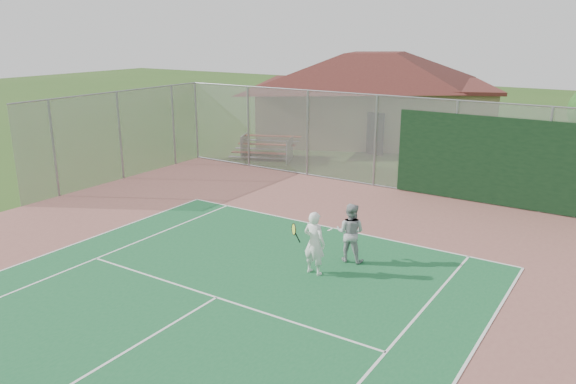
# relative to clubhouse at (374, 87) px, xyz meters

# --- Properties ---
(back_fence) EXTENTS (20.08, 0.11, 3.53)m
(back_fence) POSITION_rel_clubhouse_xyz_m (7.35, -9.09, -1.13)
(back_fence) COLOR gray
(back_fence) RESTS_ON ground
(side_fence_left) EXTENTS (0.08, 9.00, 3.50)m
(side_fence_left) POSITION_rel_clubhouse_xyz_m (-4.75, -13.57, -1.05)
(side_fence_left) COLOR gray
(side_fence_left) RESTS_ON ground
(clubhouse) EXTENTS (15.15, 13.03, 5.52)m
(clubhouse) POSITION_rel_clubhouse_xyz_m (0.00, 0.00, 0.00)
(clubhouse) COLOR tan
(clubhouse) RESTS_ON ground
(bleachers) EXTENTS (3.25, 2.53, 1.00)m
(bleachers) POSITION_rel_clubhouse_xyz_m (-2.06, -7.30, -2.27)
(bleachers) COLOR #A34325
(bleachers) RESTS_ON ground
(player_white_front) EXTENTS (0.86, 0.64, 1.60)m
(player_white_front) POSITION_rel_clubhouse_xyz_m (6.42, -17.35, -1.99)
(player_white_front) COLOR white
(player_white_front) RESTS_ON ground
(player_grey_back) EXTENTS (0.86, 0.72, 1.56)m
(player_grey_back) POSITION_rel_clubhouse_xyz_m (6.81, -16.15, -2.02)
(player_grey_back) COLOR #A3A5A8
(player_grey_back) RESTS_ON ground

